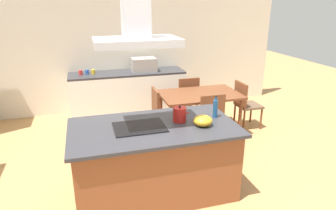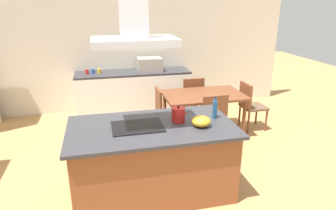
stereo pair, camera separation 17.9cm
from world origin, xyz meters
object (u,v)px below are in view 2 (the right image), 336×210
(mixing_bowl, at_px, (201,121))
(coffee_mug_blue, at_px, (93,71))
(olive_oil_bottle, at_px, (215,109))
(chair_at_left_end, at_px, (153,111))
(chair_facing_back_wall, at_px, (192,96))
(cooktop, at_px, (138,126))
(dining_table, at_px, (203,98))
(chair_at_right_end, at_px, (250,103))
(coffee_mug_yellow, at_px, (99,71))
(countertop_microwave, at_px, (149,64))
(coffee_mug_red, at_px, (87,72))
(tea_kettle, at_px, (178,115))
(range_hood, at_px, (134,21))
(chair_facing_island, at_px, (217,121))

(mixing_bowl, distance_m, coffee_mug_blue, 3.33)
(olive_oil_bottle, bearing_deg, chair_at_left_end, 109.95)
(chair_facing_back_wall, bearing_deg, coffee_mug_blue, 158.25)
(cooktop, height_order, dining_table, cooktop)
(coffee_mug_blue, xyz_separation_m, chair_at_right_end, (2.79, -1.41, -0.44))
(cooktop, bearing_deg, coffee_mug_yellow, 97.49)
(cooktop, xyz_separation_m, chair_facing_back_wall, (1.37, 2.19, -0.40))
(countertop_microwave, distance_m, coffee_mug_red, 1.28)
(mixing_bowl, bearing_deg, tea_kettle, 137.50)
(cooktop, height_order, olive_oil_bottle, olive_oil_bottle)
(cooktop, bearing_deg, range_hood, 0.00)
(olive_oil_bottle, height_order, countertop_microwave, olive_oil_bottle)
(chair_facing_island, bearing_deg, dining_table, 90.00)
(olive_oil_bottle, relative_size, dining_table, 0.20)
(countertop_microwave, xyz_separation_m, chair_facing_island, (0.72, -2.02, -0.53))
(chair_facing_back_wall, bearing_deg, coffee_mug_red, 159.88)
(dining_table, bearing_deg, coffee_mug_red, 145.08)
(mixing_bowl, xyz_separation_m, countertop_microwave, (-0.09, 3.03, 0.08))
(coffee_mug_red, distance_m, chair_at_left_end, 1.83)
(mixing_bowl, bearing_deg, cooktop, 168.72)
(chair_facing_island, bearing_deg, countertop_microwave, 109.70)
(countertop_microwave, xyz_separation_m, range_hood, (-0.65, -2.88, 1.06))
(olive_oil_bottle, xyz_separation_m, chair_facing_back_wall, (0.38, 2.13, -0.51))
(coffee_mug_red, height_order, chair_at_left_end, coffee_mug_red)
(tea_kettle, height_order, olive_oil_bottle, olive_oil_bottle)
(tea_kettle, relative_size, countertop_microwave, 0.44)
(countertop_microwave, bearing_deg, chair_at_right_end, -39.61)
(coffee_mug_yellow, height_order, dining_table, coffee_mug_yellow)
(chair_at_left_end, height_order, range_hood, range_hood)
(tea_kettle, bearing_deg, countertop_microwave, 87.26)
(dining_table, distance_m, chair_facing_back_wall, 0.68)
(cooktop, xyz_separation_m, dining_table, (1.37, 1.52, -0.24))
(cooktop, xyz_separation_m, coffee_mug_yellow, (-0.39, 2.93, 0.04))
(chair_facing_back_wall, distance_m, range_hood, 3.03)
(chair_at_right_end, bearing_deg, range_hood, -146.33)
(range_hood, bearing_deg, dining_table, 48.01)
(tea_kettle, xyz_separation_m, coffee_mug_yellow, (-0.90, 2.87, -0.04))
(countertop_microwave, xyz_separation_m, coffee_mug_red, (-1.28, 0.04, -0.09))
(tea_kettle, bearing_deg, chair_at_left_end, 92.19)
(coffee_mug_red, bearing_deg, chair_facing_island, -45.85)
(coffee_mug_red, relative_size, chair_facing_island, 0.10)
(dining_table, bearing_deg, range_hood, -131.99)
(cooktop, distance_m, countertop_microwave, 2.95)
(tea_kettle, distance_m, olive_oil_bottle, 0.48)
(cooktop, xyz_separation_m, chair_facing_island, (1.37, 0.86, -0.40))
(range_hood, bearing_deg, chair_at_right_end, 33.67)
(mixing_bowl, xyz_separation_m, chair_facing_back_wall, (0.64, 2.33, -0.45))
(olive_oil_bottle, bearing_deg, coffee_mug_yellow, 115.58)
(cooktop, height_order, mixing_bowl, mixing_bowl)
(mixing_bowl, bearing_deg, coffee_mug_blue, 111.93)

